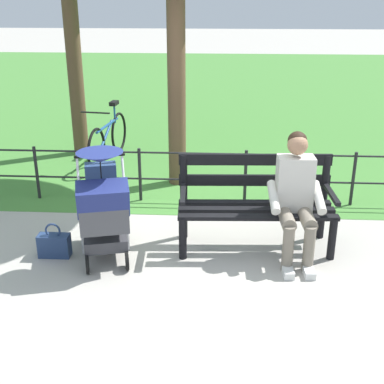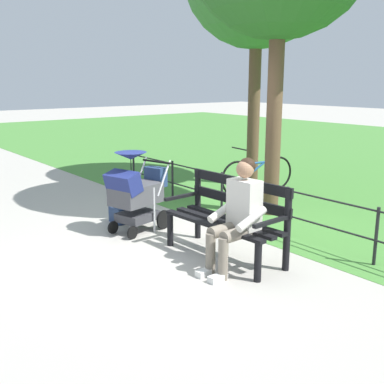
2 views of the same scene
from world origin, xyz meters
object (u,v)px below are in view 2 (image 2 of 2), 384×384
at_px(stroller, 136,191).
at_px(handbag, 118,215).
at_px(park_bench, 229,214).
at_px(bicycle, 258,174).
at_px(person_on_bench, 237,212).

xyz_separation_m(stroller, handbag, (0.53, 0.00, -0.47)).
bearing_deg(park_bench, bicycle, -51.86).
xyz_separation_m(person_on_bench, bicycle, (2.51, -2.93, -0.31)).
bearing_deg(person_on_bench, handbag, 3.87).
bearing_deg(stroller, park_bench, -165.65).
bearing_deg(person_on_bench, park_bench, -30.53).
xyz_separation_m(person_on_bench, handbag, (2.42, 0.16, -0.55)).
height_order(park_bench, person_on_bench, person_on_bench).
distance_m(person_on_bench, stroller, 1.90).
relative_size(person_on_bench, bicycle, 0.77).
xyz_separation_m(park_bench, stroller, (1.51, 0.39, 0.07)).
bearing_deg(park_bench, stroller, 14.35).
height_order(park_bench, handbag, park_bench).
xyz_separation_m(person_on_bench, stroller, (1.89, 0.16, -0.08)).
distance_m(park_bench, handbag, 2.12).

